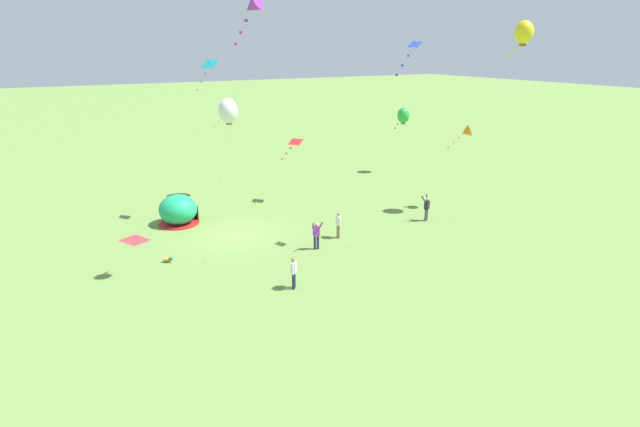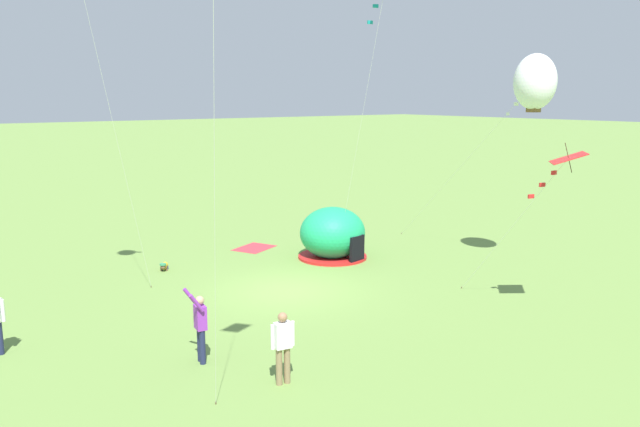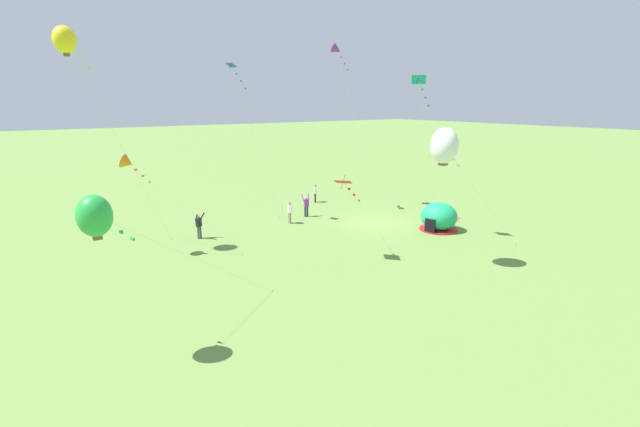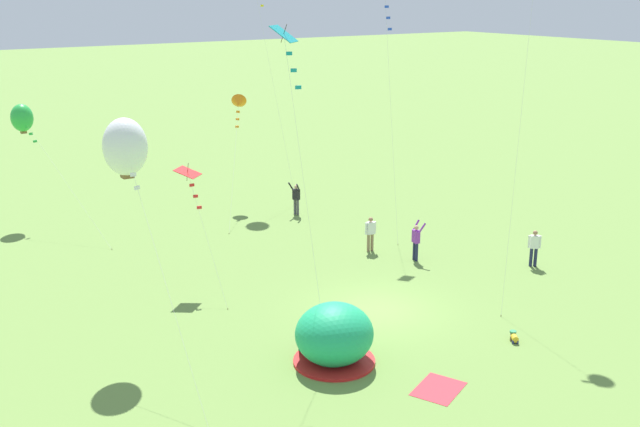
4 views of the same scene
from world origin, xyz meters
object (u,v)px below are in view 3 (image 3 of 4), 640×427
kite_teal (420,85)px  kite_blue (235,74)px  person_center_field (290,212)px  kite_red (345,185)px  kite_green (95,216)px  kite_purple (337,50)px  popup_tent (439,217)px  person_near_tent (199,225)px  kite_yellow (65,40)px  toddler_crawling (400,207)px  kite_white (444,146)px  person_strolling (306,205)px  person_watching_sky (315,192)px  kite_orange (128,163)px

kite_teal → kite_blue: bearing=37.7°
person_center_field → kite_red: bearing=172.0°
kite_green → kite_purple: (15.05, -21.41, 8.03)m
popup_tent → kite_red: size_ratio=0.54×
person_near_tent → kite_yellow: size_ratio=0.14×
popup_tent → kite_blue: (10.71, 11.15, 10.37)m
person_center_field → kite_purple: (2.76, -6.54, 12.65)m
person_near_tent → kite_purple: kite_purple is taller
toddler_crawling → kite_purple: size_ratio=0.04×
popup_tent → toddler_crawling: 6.77m
kite_green → kite_white: (-0.34, -17.45, 1.44)m
person_strolling → kite_white: (-13.63, -0.39, 6.02)m
person_near_tent → kite_red: bearing=-146.1°
person_watching_sky → kite_purple: size_ratio=0.12×
person_watching_sky → kite_purple: (-2.23, -0.78, 12.65)m
kite_green → kite_blue: 20.19m
kite_yellow → kite_teal: 21.54m
person_watching_sky → person_near_tent: (-4.74, 12.99, 0.03)m
person_strolling → kite_teal: kite_teal is taller
kite_green → kite_teal: 21.37m
kite_green → kite_orange: (11.36, -3.26, 0.27)m
person_watching_sky → popup_tent: bearing=-168.7°
kite_white → toddler_crawling: bearing=-35.9°
kite_yellow → kite_orange: bearing=-137.1°
kite_blue → kite_orange: 11.04m
kite_yellow → kite_teal: kite_yellow is taller
kite_red → person_near_tent: bearing=33.9°
popup_tent → kite_white: size_ratio=0.35×
person_strolling → person_center_field: person_strolling is taller
person_center_field → kite_purple: kite_purple is taller
person_watching_sky → kite_red: 15.80m
kite_orange → kite_yellow: bearing=42.9°
toddler_crawling → kite_green: 28.18m
person_center_field → kite_teal: bearing=-145.2°
kite_purple → person_strolling: bearing=112.1°
kite_orange → kite_red: kite_orange is taller
popup_tent → kite_green: bearing=100.8°
popup_tent → person_watching_sky: 13.11m
person_near_tent → kite_white: kite_white is taller
person_strolling → kite_blue: kite_blue is taller
person_strolling → kite_green: size_ratio=0.23×
toddler_crawling → kite_blue: bearing=71.9°
toddler_crawling → kite_green: kite_green is taller
person_watching_sky → kite_white: bearing=169.8°
kite_purple → kite_teal: size_ratio=1.28×
kite_orange → kite_purple: bearing=-78.5°
popup_tent → kite_orange: (6.93, 19.94, 4.85)m
kite_white → kite_orange: 18.43m
toddler_crawling → person_near_tent: 17.96m
person_near_tent → kite_purple: bearing=-79.7°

